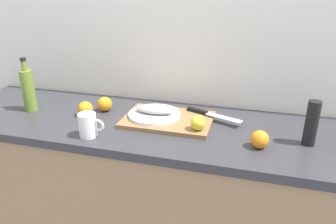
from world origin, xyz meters
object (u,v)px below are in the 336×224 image
object	(u,v)px
olive_oil_bottle	(28,90)
coffee_mug_0	(88,125)
cutting_board	(168,120)
orange_0	(85,109)
fish_fillet	(154,110)
chef_knife	(207,113)
lemon_0	(198,123)
pepper_mill	(312,123)
white_plate	(155,114)

from	to	relation	value
olive_oil_bottle	coffee_mug_0	xyz separation A→B (m)	(0.44, -0.19, -0.06)
cutting_board	orange_0	world-z (taller)	orange_0
fish_fillet	coffee_mug_0	xyz separation A→B (m)	(-0.22, -0.25, 0.00)
chef_knife	lemon_0	xyz separation A→B (m)	(-0.01, -0.18, 0.02)
chef_knife	coffee_mug_0	xyz separation A→B (m)	(-0.46, -0.33, 0.02)
fish_fillet	olive_oil_bottle	bearing A→B (deg)	-174.96
fish_fillet	olive_oil_bottle	world-z (taller)	olive_oil_bottle
chef_knife	fish_fillet	bearing A→B (deg)	-141.16
pepper_mill	coffee_mug_0	bearing A→B (deg)	-168.73
white_plate	fish_fillet	xyz separation A→B (m)	(0.00, 0.00, 0.03)
fish_fillet	cutting_board	bearing A→B (deg)	-4.42
cutting_board	lemon_0	size ratio (longest dim) A/B	6.27
olive_oil_bottle	coffee_mug_0	distance (m)	0.48
lemon_0	orange_0	size ratio (longest dim) A/B	0.90
cutting_board	white_plate	bearing A→B (deg)	175.58
lemon_0	olive_oil_bottle	bearing A→B (deg)	177.51
fish_fillet	coffee_mug_0	size ratio (longest dim) A/B	1.62
chef_knife	orange_0	world-z (taller)	orange_0
lemon_0	cutting_board	bearing A→B (deg)	150.63
fish_fillet	lemon_0	size ratio (longest dim) A/B	2.84
olive_oil_bottle	chef_knife	bearing A→B (deg)	8.73
olive_oil_bottle	pepper_mill	world-z (taller)	olive_oil_bottle
fish_fillet	orange_0	distance (m)	0.35
olive_oil_bottle	fish_fillet	bearing A→B (deg)	5.04
lemon_0	white_plate	bearing A→B (deg)	157.35
coffee_mug_0	orange_0	distance (m)	0.24
chef_knife	pepper_mill	size ratio (longest dim) A/B	1.47
cutting_board	fish_fillet	size ratio (longest dim) A/B	2.21
coffee_mug_0	cutting_board	bearing A→B (deg)	40.27
cutting_board	lemon_0	bearing A→B (deg)	-29.37
coffee_mug_0	chef_knife	bearing A→B (deg)	35.58
chef_knife	lemon_0	size ratio (longest dim) A/B	4.21
lemon_0	olive_oil_bottle	world-z (taller)	olive_oil_bottle
cutting_board	olive_oil_bottle	size ratio (longest dim) A/B	1.51
white_plate	coffee_mug_0	bearing A→B (deg)	-131.24
cutting_board	lemon_0	world-z (taller)	lemon_0
chef_knife	coffee_mug_0	size ratio (longest dim) A/B	2.40
lemon_0	orange_0	bearing A→B (deg)	175.17
olive_oil_bottle	orange_0	world-z (taller)	olive_oil_bottle
pepper_mill	cutting_board	bearing A→B (deg)	174.23
white_plate	coffee_mug_0	size ratio (longest dim) A/B	2.16
cutting_board	pepper_mill	xyz separation A→B (m)	(0.62, -0.06, 0.09)
white_plate	coffee_mug_0	xyz separation A→B (m)	(-0.22, -0.25, 0.03)
olive_oil_bottle	coffee_mug_0	size ratio (longest dim) A/B	2.37
orange_0	fish_fillet	bearing A→B (deg)	7.86
fish_fillet	coffee_mug_0	world-z (taller)	coffee_mug_0
chef_knife	pepper_mill	world-z (taller)	pepper_mill
fish_fillet	olive_oil_bottle	distance (m)	0.66
orange_0	pepper_mill	distance (m)	1.04
lemon_0	coffee_mug_0	distance (m)	0.48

